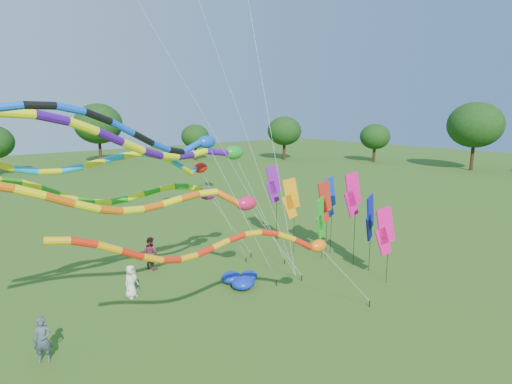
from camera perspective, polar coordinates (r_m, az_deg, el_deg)
ground at (r=18.14m, az=8.84°, el=-17.40°), size 160.00×160.00×0.00m
tree_ring at (r=19.23m, az=24.11°, el=1.03°), size 117.62×121.06×9.68m
tube_kite_red at (r=15.08m, az=-2.56°, el=-7.17°), size 12.28×1.84×5.79m
tube_kite_orange at (r=16.70m, az=-14.16°, el=-1.02°), size 15.52×1.20×7.25m
tube_kite_purple at (r=16.31m, az=-15.16°, el=6.29°), size 17.26×3.02×9.30m
tube_kite_blue at (r=14.20m, az=-19.83°, el=7.64°), size 15.43×1.99×9.45m
tube_kite_cyan at (r=17.29m, az=-16.00°, el=3.55°), size 13.61×3.95×8.35m
tube_kite_green at (r=19.71m, az=-14.20°, el=-0.09°), size 13.11×2.23×6.89m
banner_pole_magenta_b at (r=23.54m, az=12.74°, el=-0.36°), size 1.14×0.36×5.32m
banner_pole_red at (r=24.70m, az=9.11°, el=-1.33°), size 1.16×0.16×4.62m
banner_pole_orange at (r=25.42m, az=4.65°, el=-0.87°), size 1.09×0.54×4.62m
banner_pole_magenta_a at (r=21.88m, az=16.80°, el=-5.05°), size 1.11×0.51×3.96m
banner_pole_blue_a at (r=23.09m, az=14.95°, el=-3.36°), size 1.14×0.41×4.26m
banner_pole_green at (r=24.62m, az=8.65°, el=-3.47°), size 1.14×0.40×3.73m
banner_pole_blue_b at (r=25.47m, az=9.79°, el=-0.73°), size 1.16×0.17×4.73m
banner_pole_violet at (r=27.00m, az=2.34°, el=1.04°), size 1.15×0.32×5.17m
blue_nylon_heap at (r=21.65m, az=-1.92°, el=-11.63°), size 1.76×2.01×0.58m
person_a at (r=20.94m, az=-16.32°, el=-11.37°), size 0.89×0.75×1.54m
person_b at (r=17.14m, az=-26.57°, el=-17.22°), size 0.71×0.62×1.63m
person_c at (r=24.13m, az=-13.90°, el=-7.89°), size 0.94×1.06×1.80m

